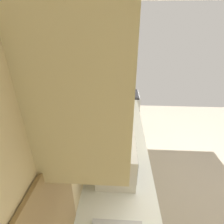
% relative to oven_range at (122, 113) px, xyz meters
% --- Properties ---
extents(ground_plane, '(6.12, 6.12, 0.00)m').
position_rel_oven_range_xyz_m(ground_plane, '(-1.55, -1.15, -0.47)').
color(ground_plane, gray).
extents(wall_back, '(3.94, 0.12, 2.56)m').
position_rel_oven_range_xyz_m(wall_back, '(-1.55, 0.39, 0.81)').
color(wall_back, beige).
rests_on(wall_back, ground_plane).
extents(counter_run, '(3.16, 0.62, 0.91)m').
position_rel_oven_range_xyz_m(counter_run, '(-1.87, 0.04, -0.01)').
color(counter_run, beige).
rests_on(counter_run, ground_plane).
extents(upper_cabinets, '(1.81, 0.34, 0.61)m').
position_rel_oven_range_xyz_m(upper_cabinets, '(-1.87, 0.16, 1.41)').
color(upper_cabinets, beige).
extents(window_back_wall, '(0.48, 0.02, 0.64)m').
position_rel_oven_range_xyz_m(window_back_wall, '(-2.77, 0.32, 0.83)').
color(window_back_wall, '#997A4C').
extents(oven_range, '(0.59, 0.68, 1.09)m').
position_rel_oven_range_xyz_m(oven_range, '(0.00, 0.00, 0.00)').
color(oven_range, '#B7BABF').
rests_on(oven_range, ground_plane).
extents(microwave, '(0.44, 0.34, 0.31)m').
position_rel_oven_range_xyz_m(microwave, '(-2.07, 0.06, 0.60)').
color(microwave, white).
rests_on(microwave, counter_run).
extents(bowl, '(0.18, 0.18, 0.04)m').
position_rel_oven_range_xyz_m(bowl, '(-1.62, -0.00, 0.47)').
color(bowl, silver).
rests_on(bowl, counter_run).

